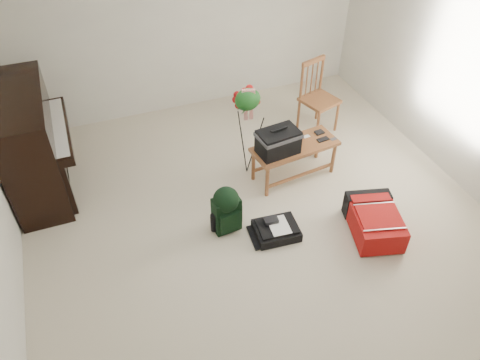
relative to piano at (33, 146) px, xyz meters
name	(u,v)px	position (x,y,z in m)	size (l,w,h in m)	color
floor	(264,229)	(2.19, -1.60, -0.60)	(5.00, 5.50, 0.01)	beige
ceiling	(275,1)	(2.19, -1.60, 1.90)	(5.00, 5.50, 0.01)	white
wall_back	(187,23)	(2.19, 1.15, 0.65)	(5.00, 0.04, 2.50)	beige
piano	(33,146)	(0.00, 0.00, 0.00)	(0.71, 1.50, 1.25)	black
bench	(283,142)	(2.69, -0.91, -0.03)	(1.08, 0.54, 0.80)	brown
dining_chair	(318,98)	(3.61, -0.07, -0.11)	(0.54, 0.54, 1.00)	brown
red_suitcase	(372,218)	(3.27, -2.01, -0.44)	(0.64, 0.82, 0.30)	red
black_duffel	(276,230)	(2.28, -1.72, -0.53)	(0.49, 0.41, 0.19)	black
green_backpack	(226,208)	(1.81, -1.45, -0.28)	(0.30, 0.28, 0.57)	black
flower_stand	(247,133)	(2.36, -0.62, -0.01)	(0.47, 0.47, 1.21)	black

